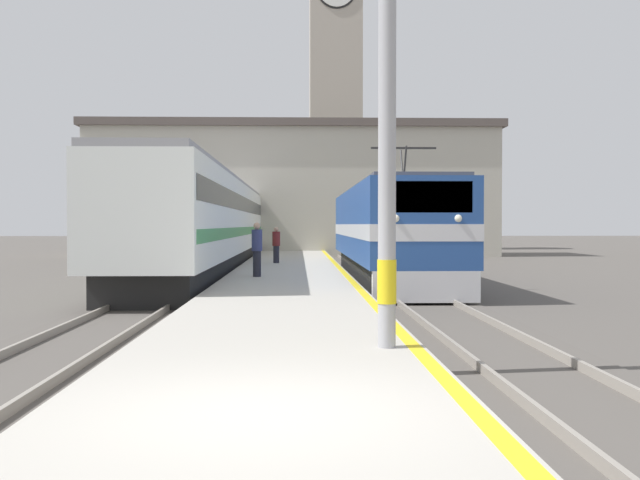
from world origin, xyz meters
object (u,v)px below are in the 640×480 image
locomotive_train (387,232)px  clock_tower (335,72)px  second_waiting_passenger (276,244)px  catenary_mast (393,36)px  passenger_train (218,222)px  person_on_platform (257,248)px

locomotive_train → clock_tower: 37.00m
locomotive_train → second_waiting_passenger: (-4.22, 5.20, -0.58)m
locomotive_train → catenary_mast: catenary_mast is taller
locomotive_train → passenger_train: (-7.11, 8.65, 0.39)m
second_waiting_passenger → clock_tower: 32.67m
catenary_mast → clock_tower: 52.93m
catenary_mast → person_on_platform: catenary_mast is taller
passenger_train → person_on_platform: passenger_train is taller
clock_tower → locomotive_train: bearing=-89.7°
passenger_train → catenary_mast: size_ratio=4.43×
catenary_mast → person_on_platform: size_ratio=4.87×
locomotive_train → catenary_mast: size_ratio=2.03×
locomotive_train → catenary_mast: 17.60m
locomotive_train → person_on_platform: bearing=-143.9°
passenger_train → person_on_platform: 12.29m
locomotive_train → person_on_platform: size_ratio=9.89×
catenary_mast → person_on_platform: 14.53m
second_waiting_passenger → clock_tower: bearing=82.2°
passenger_train → clock_tower: 29.70m
locomotive_train → person_on_platform: 5.71m
locomotive_train → clock_tower: bearing=90.3°
passenger_train → clock_tower: bearing=75.1°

